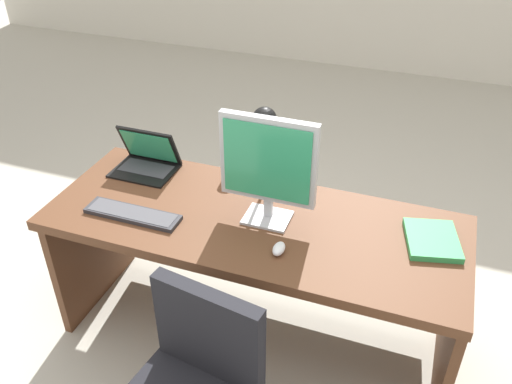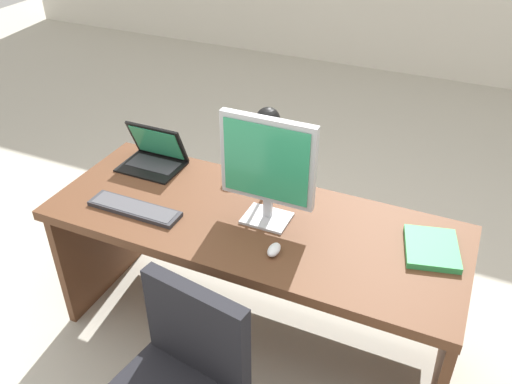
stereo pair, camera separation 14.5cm
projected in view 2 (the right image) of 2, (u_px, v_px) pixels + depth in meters
name	position (u px, v px, depth m)	size (l,w,h in m)	color
ground	(338.00, 189.00, 3.92)	(12.00, 12.00, 0.00)	#B7B2A3
desk	(257.00, 246.00, 2.51)	(1.86, 0.72, 0.74)	#56331E
monitor	(267.00, 165.00, 2.21)	(0.41, 0.16, 0.49)	#B7BABF
laptop	(155.00, 153.00, 2.73)	(0.31, 0.24, 0.22)	black
keyboard	(135.00, 209.00, 2.41)	(0.44, 0.11, 0.02)	#2D2D33
mouse	(274.00, 250.00, 2.16)	(0.05, 0.08, 0.04)	silver
desk_lamp	(268.00, 131.00, 2.39)	(0.12, 0.14, 0.43)	black
book	(432.00, 248.00, 2.18)	(0.26, 0.30, 0.03)	green
coffee_mug	(236.00, 167.00, 2.63)	(0.11, 0.08, 0.10)	white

